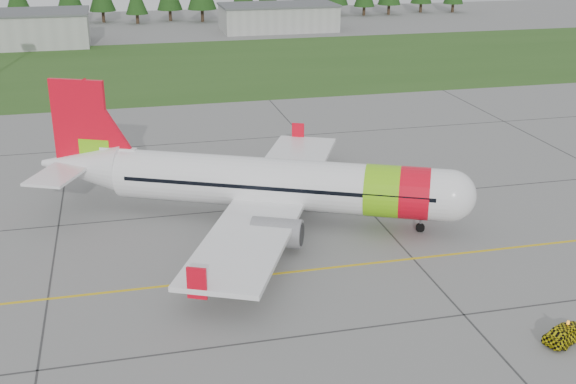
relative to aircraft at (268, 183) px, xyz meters
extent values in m
plane|color=gray|center=(-1.47, -17.41, -3.11)|extent=(320.00, 320.00, 0.00)
cylinder|color=white|center=(0.78, -0.36, 0.04)|extent=(25.63, 14.71, 3.96)
sphere|color=white|center=(12.76, -5.92, 0.04)|extent=(3.96, 3.96, 3.96)
cone|color=white|center=(-14.42, 6.69, 0.40)|extent=(8.12, 6.59, 3.96)
cube|color=black|center=(13.04, -6.05, 0.40)|extent=(2.59, 3.08, 0.57)
cylinder|color=#82DE10|center=(8.16, -3.78, 0.04)|extent=(4.10, 4.78, 4.04)
cylinder|color=red|center=(10.37, -4.81, 0.04)|extent=(3.73, 4.61, 4.04)
cube|color=white|center=(0.32, -0.15, -1.07)|extent=(18.75, 31.84, 0.37)
cube|color=red|center=(6.20, 14.93, -0.52)|extent=(1.18, 0.68, 2.03)
cube|color=red|center=(-7.40, -14.38, -0.52)|extent=(1.18, 0.68, 2.03)
cylinder|color=gray|center=(4.06, 4.28, -1.63)|extent=(4.22, 3.47, 2.13)
cylinder|color=gray|center=(-0.65, -5.86, -1.63)|extent=(4.22, 3.47, 2.13)
cube|color=red|center=(-14.24, 6.61, 3.80)|extent=(4.39, 2.30, 7.72)
cube|color=#82DE10|center=(-13.22, 6.13, 1.57)|extent=(2.58, 1.50, 2.44)
cube|color=white|center=(-14.88, 6.90, 0.65)|extent=(7.87, 11.97, 0.22)
cylinder|color=slate|center=(10.92, -5.07, -2.39)|extent=(0.18, 0.18, 1.42)
cylinder|color=black|center=(10.92, -5.07, -2.76)|extent=(0.75, 0.55, 0.69)
cylinder|color=slate|center=(0.60, 2.86, -2.14)|extent=(0.22, 0.22, 1.93)
cylinder|color=black|center=(0.23, 3.03, -2.58)|extent=(1.15, 0.86, 1.06)
cylinder|color=slate|center=(-1.79, -2.30, -2.14)|extent=(0.22, 0.22, 1.93)
cylinder|color=black|center=(-2.16, -2.13, -2.58)|extent=(1.15, 0.86, 1.06)
imported|color=yellow|center=(12.90, -21.44, -1.46)|extent=(1.55, 1.66, 3.29)
imported|color=silver|center=(-16.68, 36.67, -1.15)|extent=(1.74, 1.70, 3.91)
cube|color=#30561E|center=(-1.47, 64.59, -3.09)|extent=(320.00, 50.00, 0.03)
cube|color=gold|center=(-1.47, -9.41, -3.09)|extent=(120.00, 0.25, 0.02)
cube|color=#A8A8A3|center=(-31.47, 92.59, -0.11)|extent=(32.00, 14.00, 6.00)
cube|color=#A8A8A3|center=(23.53, 100.59, -0.51)|extent=(24.00, 12.00, 5.20)
camera|label=1|loc=(-10.97, -52.45, 19.75)|focal=45.00mm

